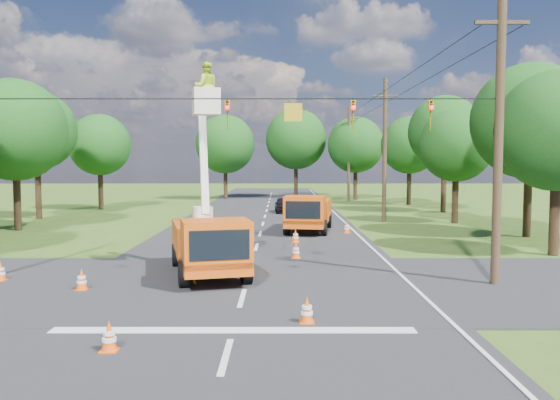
{
  "coord_description": "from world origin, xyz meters",
  "views": [
    {
      "loc": [
        1.16,
        -16.38,
        4.19
      ],
      "look_at": [
        1.16,
        6.4,
        2.6
      ],
      "focal_mm": 35.0,
      "sensor_mm": 36.0,
      "label": 1
    }
  ],
  "objects_px": {
    "tree_far_c": "(356,145)",
    "traffic_cone_5": "(1,271)",
    "bucket_truck": "(209,230)",
    "second_truck": "(308,212)",
    "traffic_cone_0": "(109,336)",
    "traffic_cone_8": "(248,237)",
    "ground_worker": "(191,259)",
    "tree_right_d": "(445,132)",
    "tree_right_e": "(410,145)",
    "tree_left_e": "(36,131)",
    "pole_right_far": "(349,153)",
    "tree_right_c": "(456,146)",
    "traffic_cone_4": "(82,280)",
    "tree_left_d": "(15,130)",
    "distant_car": "(284,205)",
    "traffic_cone_2": "(296,251)",
    "tree_far_a": "(225,144)",
    "traffic_cone_1": "(307,310)",
    "tree_right_a": "(557,131)",
    "traffic_cone_7": "(347,227)",
    "tree_left_f": "(100,145)",
    "tree_right_b": "(530,121)",
    "traffic_cone_3": "(295,236)",
    "pole_right_mid": "(385,149)",
    "tree_far_b": "(296,139)",
    "pole_right_near": "(499,135)"
  },
  "relations": [
    {
      "from": "distant_car",
      "to": "traffic_cone_0",
      "type": "height_order",
      "value": "distant_car"
    },
    {
      "from": "distant_car",
      "to": "traffic_cone_3",
      "type": "height_order",
      "value": "distant_car"
    },
    {
      "from": "traffic_cone_4",
      "to": "traffic_cone_8",
      "type": "xyz_separation_m",
      "value": [
        4.82,
        10.02,
        0.0
      ]
    },
    {
      "from": "tree_right_d",
      "to": "tree_right_e",
      "type": "height_order",
      "value": "tree_right_d"
    },
    {
      "from": "tree_far_b",
      "to": "tree_right_a",
      "type": "bearing_deg",
      "value": -74.93
    },
    {
      "from": "tree_right_a",
      "to": "tree_far_c",
      "type": "relative_size",
      "value": 0.9
    },
    {
      "from": "distant_car",
      "to": "traffic_cone_2",
      "type": "relative_size",
      "value": 5.31
    },
    {
      "from": "traffic_cone_4",
      "to": "tree_left_d",
      "type": "distance_m",
      "value": 19.45
    },
    {
      "from": "tree_right_a",
      "to": "tree_far_b",
      "type": "relative_size",
      "value": 0.8
    },
    {
      "from": "traffic_cone_7",
      "to": "tree_right_a",
      "type": "bearing_deg",
      "value": -41.36
    },
    {
      "from": "tree_left_e",
      "to": "pole_right_near",
      "type": "bearing_deg",
      "value": -41.01
    },
    {
      "from": "tree_far_c",
      "to": "tree_right_d",
      "type": "bearing_deg",
      "value": -70.54
    },
    {
      "from": "tree_far_c",
      "to": "distant_car",
      "type": "bearing_deg",
      "value": -117.61
    },
    {
      "from": "tree_right_a",
      "to": "tree_right_d",
      "type": "relative_size",
      "value": 0.85
    },
    {
      "from": "ground_worker",
      "to": "traffic_cone_0",
      "type": "relative_size",
      "value": 2.56
    },
    {
      "from": "traffic_cone_0",
      "to": "tree_left_e",
      "type": "relative_size",
      "value": 0.08
    },
    {
      "from": "traffic_cone_1",
      "to": "tree_far_a",
      "type": "xyz_separation_m",
      "value": [
        -6.86,
        47.5,
        5.83
      ]
    },
    {
      "from": "second_truck",
      "to": "tree_far_a",
      "type": "distance_m",
      "value": 30.37
    },
    {
      "from": "tree_right_a",
      "to": "traffic_cone_1",
      "type": "bearing_deg",
      "value": -137.96
    },
    {
      "from": "pole_right_near",
      "to": "second_truck",
      "type": "bearing_deg",
      "value": 111.83
    },
    {
      "from": "tree_right_c",
      "to": "tree_far_c",
      "type": "relative_size",
      "value": 0.85
    },
    {
      "from": "traffic_cone_4",
      "to": "pole_right_far",
      "type": "xyz_separation_m",
      "value": [
        13.81,
        40.85,
        4.75
      ]
    },
    {
      "from": "traffic_cone_5",
      "to": "tree_right_c",
      "type": "xyz_separation_m",
      "value": [
        21.86,
        18.48,
        4.95
      ]
    },
    {
      "from": "traffic_cone_0",
      "to": "tree_right_c",
      "type": "distance_m",
      "value": 30.51
    },
    {
      "from": "pole_right_mid",
      "to": "traffic_cone_4",
      "type": "bearing_deg",
      "value": -123.52
    },
    {
      "from": "tree_left_d",
      "to": "tree_right_e",
      "type": "bearing_deg",
      "value": 34.78
    },
    {
      "from": "tree_far_c",
      "to": "pole_right_near",
      "type": "bearing_deg",
      "value": -91.36
    },
    {
      "from": "tree_right_c",
      "to": "traffic_cone_3",
      "type": "bearing_deg",
      "value": -140.1
    },
    {
      "from": "bucket_truck",
      "to": "second_truck",
      "type": "distance_m",
      "value": 13.31
    },
    {
      "from": "ground_worker",
      "to": "pole_right_mid",
      "type": "distance_m",
      "value": 22.94
    },
    {
      "from": "traffic_cone_2",
      "to": "tree_right_a",
      "type": "bearing_deg",
      "value": 4.79
    },
    {
      "from": "second_truck",
      "to": "tree_far_c",
      "type": "xyz_separation_m",
      "value": [
        6.65,
        27.91,
        4.88
      ]
    },
    {
      "from": "pole_right_mid",
      "to": "tree_right_c",
      "type": "height_order",
      "value": "pole_right_mid"
    },
    {
      "from": "traffic_cone_3",
      "to": "tree_right_e",
      "type": "relative_size",
      "value": 0.08
    },
    {
      "from": "traffic_cone_4",
      "to": "tree_right_a",
      "type": "relative_size",
      "value": 0.09
    },
    {
      "from": "pole_right_far",
      "to": "tree_right_e",
      "type": "distance_m",
      "value": 7.32
    },
    {
      "from": "traffic_cone_4",
      "to": "traffic_cone_5",
      "type": "distance_m",
      "value": 3.61
    },
    {
      "from": "traffic_cone_1",
      "to": "tree_left_e",
      "type": "bearing_deg",
      "value": 125.15
    },
    {
      "from": "tree_right_a",
      "to": "tree_far_c",
      "type": "height_order",
      "value": "tree_far_c"
    },
    {
      "from": "pole_right_far",
      "to": "traffic_cone_3",
      "type": "bearing_deg",
      "value": -102.15
    },
    {
      "from": "tree_far_c",
      "to": "traffic_cone_5",
      "type": "bearing_deg",
      "value": -113.64
    },
    {
      "from": "traffic_cone_2",
      "to": "traffic_cone_4",
      "type": "bearing_deg",
      "value": -140.64
    },
    {
      "from": "tree_left_f",
      "to": "tree_right_d",
      "type": "bearing_deg",
      "value": -5.79
    },
    {
      "from": "traffic_cone_7",
      "to": "pole_right_far",
      "type": "bearing_deg",
      "value": 82.65
    },
    {
      "from": "traffic_cone_0",
      "to": "traffic_cone_8",
      "type": "height_order",
      "value": "same"
    },
    {
      "from": "traffic_cone_7",
      "to": "tree_far_b",
      "type": "relative_size",
      "value": 0.07
    },
    {
      "from": "traffic_cone_8",
      "to": "tree_right_b",
      "type": "bearing_deg",
      "value": 10.37
    },
    {
      "from": "tree_far_a",
      "to": "tree_far_c",
      "type": "bearing_deg",
      "value": -3.95
    },
    {
      "from": "tree_right_b",
      "to": "tree_right_d",
      "type": "height_order",
      "value": "tree_right_d"
    },
    {
      "from": "pole_right_far",
      "to": "ground_worker",
      "type": "bearing_deg",
      "value": -104.54
    }
  ]
}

